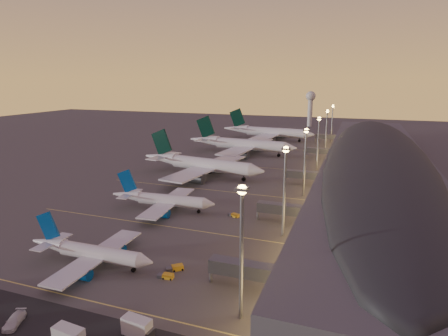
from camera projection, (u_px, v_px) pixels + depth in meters
ground at (170, 220)px, 118.29m from camera, size 700.00×700.00×0.00m
airliner_narrow_south at (90, 252)px, 89.40m from camera, size 33.94×30.23×12.16m
airliner_narrow_north at (162, 200)px, 127.02m from camera, size 37.54×33.61×13.41m
airliner_wide_near at (201, 164)px, 172.37m from camera, size 63.49×58.44×20.34m
airliner_wide_mid at (241, 144)px, 222.66m from camera, size 68.01×62.21×21.75m
airliner_wide_far at (267, 132)px, 273.75m from camera, size 69.33×63.48×22.17m
terminal_building at (375, 161)px, 162.12m from camera, size 56.35×255.00×17.46m
light_masts at (313, 140)px, 161.79m from camera, size 2.20×217.20×25.90m
radar_tower at (310, 103)px, 347.78m from camera, size 9.00×9.00×32.50m
service_lane at (23, 328)px, 67.06m from camera, size 260.00×16.00×0.01m
lane_markings at (215, 187)px, 154.89m from camera, size 90.00×180.36×0.00m
baggage_tug_a at (166, 276)px, 83.68m from camera, size 3.76×1.88×1.08m
baggage_tug_b at (175, 268)px, 87.16m from camera, size 4.08×3.73×1.19m
baggage_tug_c at (234, 215)px, 121.06m from camera, size 4.01×2.67×1.11m
catering_truck_b at (138, 328)px, 64.74m from camera, size 5.98×2.85×3.25m
service_van_c at (14, 321)px, 67.75m from camera, size 4.29×6.14×1.65m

